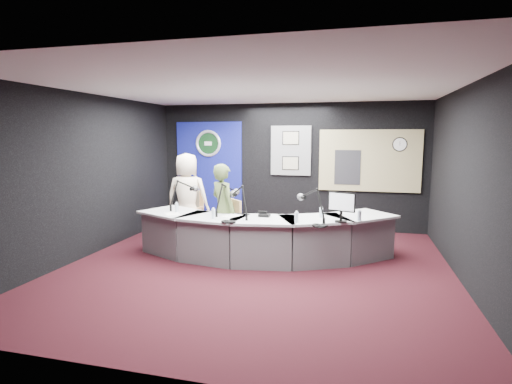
% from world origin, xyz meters
% --- Properties ---
extents(ground, '(6.00, 6.00, 0.00)m').
position_xyz_m(ground, '(0.00, 0.00, 0.00)').
color(ground, black).
rests_on(ground, ground).
extents(ceiling, '(6.00, 6.00, 0.02)m').
position_xyz_m(ceiling, '(0.00, 0.00, 2.80)').
color(ceiling, silver).
rests_on(ceiling, ground).
extents(wall_back, '(6.00, 0.02, 2.80)m').
position_xyz_m(wall_back, '(0.00, 3.00, 1.40)').
color(wall_back, black).
rests_on(wall_back, ground).
extents(wall_front, '(6.00, 0.02, 2.80)m').
position_xyz_m(wall_front, '(0.00, -3.00, 1.40)').
color(wall_front, black).
rests_on(wall_front, ground).
extents(wall_left, '(0.02, 6.00, 2.80)m').
position_xyz_m(wall_left, '(-3.00, 0.00, 1.40)').
color(wall_left, black).
rests_on(wall_left, ground).
extents(wall_right, '(0.02, 6.00, 2.80)m').
position_xyz_m(wall_right, '(3.00, 0.00, 1.40)').
color(wall_right, black).
rests_on(wall_right, ground).
extents(broadcast_desk, '(4.50, 1.90, 0.75)m').
position_xyz_m(broadcast_desk, '(-0.05, 0.55, 0.38)').
color(broadcast_desk, '#B7B9BC').
rests_on(broadcast_desk, ground).
extents(backdrop_panel, '(1.60, 0.05, 2.30)m').
position_xyz_m(backdrop_panel, '(-1.90, 2.97, 1.25)').
color(backdrop_panel, navy).
rests_on(backdrop_panel, wall_back).
extents(agency_seal, '(0.63, 0.07, 0.63)m').
position_xyz_m(agency_seal, '(-1.90, 2.93, 1.90)').
color(agency_seal, silver).
rests_on(agency_seal, backdrop_panel).
extents(seal_center, '(0.48, 0.01, 0.48)m').
position_xyz_m(seal_center, '(-1.90, 2.94, 1.90)').
color(seal_center, black).
rests_on(seal_center, backdrop_panel).
extents(pinboard, '(0.90, 0.04, 1.10)m').
position_xyz_m(pinboard, '(0.05, 2.97, 1.75)').
color(pinboard, slate).
rests_on(pinboard, wall_back).
extents(framed_photo_upper, '(0.34, 0.02, 0.27)m').
position_xyz_m(framed_photo_upper, '(0.05, 2.94, 2.03)').
color(framed_photo_upper, gray).
rests_on(framed_photo_upper, pinboard).
extents(framed_photo_lower, '(0.34, 0.02, 0.27)m').
position_xyz_m(framed_photo_lower, '(0.05, 2.94, 1.47)').
color(framed_photo_lower, gray).
rests_on(framed_photo_lower, pinboard).
extents(booth_window_frame, '(2.12, 0.06, 1.32)m').
position_xyz_m(booth_window_frame, '(1.75, 2.97, 1.55)').
color(booth_window_frame, '#9D8F62').
rests_on(booth_window_frame, wall_back).
extents(booth_glow, '(2.00, 0.02, 1.20)m').
position_xyz_m(booth_glow, '(1.75, 2.96, 1.55)').
color(booth_glow, beige).
rests_on(booth_glow, booth_window_frame).
extents(equipment_rack, '(0.55, 0.02, 0.75)m').
position_xyz_m(equipment_rack, '(1.30, 2.94, 1.40)').
color(equipment_rack, black).
rests_on(equipment_rack, booth_window_frame).
extents(wall_clock, '(0.28, 0.01, 0.28)m').
position_xyz_m(wall_clock, '(2.35, 2.94, 1.90)').
color(wall_clock, white).
rests_on(wall_clock, booth_window_frame).
extents(armchair_left, '(0.54, 0.54, 0.85)m').
position_xyz_m(armchair_left, '(-1.79, 1.44, 0.43)').
color(armchair_left, tan).
rests_on(armchair_left, ground).
extents(armchair_right, '(0.75, 0.75, 0.94)m').
position_xyz_m(armchair_right, '(-0.75, 0.62, 0.47)').
color(armchair_right, tan).
rests_on(armchair_right, ground).
extents(draped_jacket, '(0.51, 0.17, 0.70)m').
position_xyz_m(draped_jacket, '(-1.85, 1.69, 0.62)').
color(draped_jacket, gray).
rests_on(draped_jacket, armchair_left).
extents(person_man, '(0.91, 0.65, 1.74)m').
position_xyz_m(person_man, '(-1.79, 1.44, 0.87)').
color(person_man, '#F8E3C6').
rests_on(person_man, ground).
extents(person_woman, '(0.70, 0.66, 1.60)m').
position_xyz_m(person_woman, '(-0.75, 0.62, 0.80)').
color(person_woman, '#4C5C30').
rests_on(person_woman, ground).
extents(computer_monitor, '(0.45, 0.19, 0.32)m').
position_xyz_m(computer_monitor, '(1.29, 0.29, 1.07)').
color(computer_monitor, black).
rests_on(computer_monitor, broadcast_desk).
extents(desk_phone, '(0.18, 0.15, 0.04)m').
position_xyz_m(desk_phone, '(0.04, 0.41, 0.78)').
color(desk_phone, black).
rests_on(desk_phone, broadcast_desk).
extents(headphones_near, '(0.22, 0.22, 0.04)m').
position_xyz_m(headphones_near, '(1.01, -0.11, 0.77)').
color(headphones_near, black).
rests_on(headphones_near, broadcast_desk).
extents(headphones_far, '(0.19, 0.19, 0.03)m').
position_xyz_m(headphones_far, '(-0.38, -0.19, 0.77)').
color(headphones_far, black).
rests_on(headphones_far, broadcast_desk).
extents(paper_stack, '(0.38, 0.40, 0.00)m').
position_xyz_m(paper_stack, '(-1.54, 0.24, 0.75)').
color(paper_stack, white).
rests_on(paper_stack, broadcast_desk).
extents(notepad, '(0.35, 0.40, 0.00)m').
position_xyz_m(notepad, '(-0.51, 0.33, 0.75)').
color(notepad, white).
rests_on(notepad, broadcast_desk).
extents(boom_mic_a, '(0.35, 0.70, 0.60)m').
position_xyz_m(boom_mic_a, '(-1.56, 0.75, 1.05)').
color(boom_mic_a, black).
rests_on(boom_mic_a, broadcast_desk).
extents(boom_mic_b, '(0.28, 0.72, 0.60)m').
position_xyz_m(boom_mic_b, '(-0.64, 0.49, 1.05)').
color(boom_mic_b, black).
rests_on(boom_mic_b, broadcast_desk).
extents(boom_mic_c, '(0.50, 0.61, 0.60)m').
position_xyz_m(boom_mic_c, '(-0.35, 0.30, 1.05)').
color(boom_mic_c, black).
rests_on(boom_mic_c, broadcast_desk).
extents(boom_mic_d, '(0.54, 0.58, 0.60)m').
position_xyz_m(boom_mic_d, '(0.84, 0.26, 1.05)').
color(boom_mic_d, black).
rests_on(boom_mic_d, broadcast_desk).
extents(water_bottles, '(3.16, 0.59, 0.18)m').
position_xyz_m(water_bottles, '(0.02, 0.31, 0.84)').
color(water_bottles, silver).
rests_on(water_bottles, broadcast_desk).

